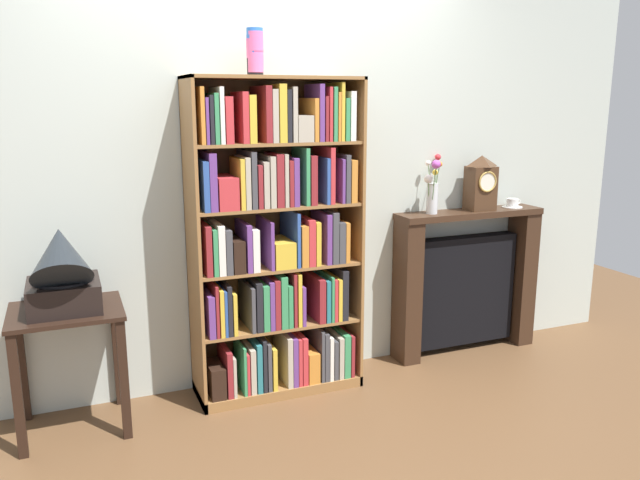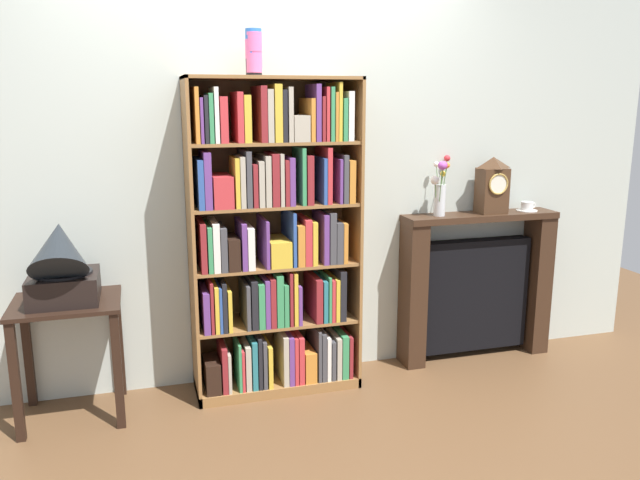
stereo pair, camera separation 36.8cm
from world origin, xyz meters
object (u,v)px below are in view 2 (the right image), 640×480
(flower_vase, at_px, (440,188))
(teacup_with_saucer, at_px, (527,207))
(cup_stack, at_px, (254,53))
(side_table_left, at_px, (68,330))
(gramophone, at_px, (61,265))
(bookshelf, at_px, (274,247))
(mantel_clock, at_px, (492,185))
(fireplace_mantel, at_px, (475,287))

(flower_vase, bearing_deg, teacup_with_saucer, 1.10)
(cup_stack, xyz_separation_m, side_table_left, (-1.04, -0.07, -1.44))
(cup_stack, distance_m, teacup_with_saucer, 2.02)
(side_table_left, distance_m, gramophone, 0.37)
(gramophone, xyz_separation_m, teacup_with_saucer, (2.83, 0.17, 0.14))
(cup_stack, xyz_separation_m, gramophone, (-1.04, -0.12, -1.07))
(bookshelf, bearing_deg, gramophone, -175.58)
(gramophone, xyz_separation_m, flower_vase, (2.19, 0.16, 0.29))
(cup_stack, relative_size, teacup_with_saucer, 1.82)
(bookshelf, bearing_deg, cup_stack, 158.14)
(gramophone, height_order, teacup_with_saucer, gramophone)
(mantel_clock, bearing_deg, side_table_left, -177.28)
(gramophone, bearing_deg, bookshelf, 4.42)
(side_table_left, height_order, gramophone, gramophone)
(mantel_clock, bearing_deg, bookshelf, -176.73)
(teacup_with_saucer, bearing_deg, cup_stack, -178.39)
(mantel_clock, bearing_deg, gramophone, -176.22)
(side_table_left, height_order, fireplace_mantel, fireplace_mantel)
(teacup_with_saucer, bearing_deg, side_table_left, -177.48)
(cup_stack, height_order, flower_vase, cup_stack)
(cup_stack, height_order, side_table_left, cup_stack)
(bookshelf, bearing_deg, side_table_left, -177.98)
(fireplace_mantel, relative_size, teacup_with_saucer, 7.62)
(cup_stack, relative_size, mantel_clock, 0.69)
(bookshelf, xyz_separation_m, teacup_with_saucer, (1.70, 0.08, 0.14))
(mantel_clock, xyz_separation_m, teacup_with_saucer, (0.27, 0.00, -0.15))
(gramophone, xyz_separation_m, mantel_clock, (2.56, 0.17, 0.29))
(mantel_clock, height_order, flower_vase, flower_vase)
(cup_stack, relative_size, gramophone, 0.49)
(teacup_with_saucer, bearing_deg, mantel_clock, -179.45)
(bookshelf, xyz_separation_m, side_table_left, (-1.12, -0.04, -0.37))
(cup_stack, distance_m, side_table_left, 1.77)
(gramophone, bearing_deg, fireplace_mantel, 4.34)
(bookshelf, distance_m, fireplace_mantel, 1.42)
(fireplace_mantel, bearing_deg, flower_vase, -174.35)
(gramophone, bearing_deg, flower_vase, 4.16)
(gramophone, bearing_deg, mantel_clock, 3.78)
(mantel_clock, relative_size, flower_vase, 0.97)
(cup_stack, distance_m, fireplace_mantel, 2.05)
(cup_stack, bearing_deg, gramophone, -173.33)
(bookshelf, xyz_separation_m, flower_vase, (1.07, 0.07, 0.28))
(bookshelf, distance_m, teacup_with_saucer, 1.71)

